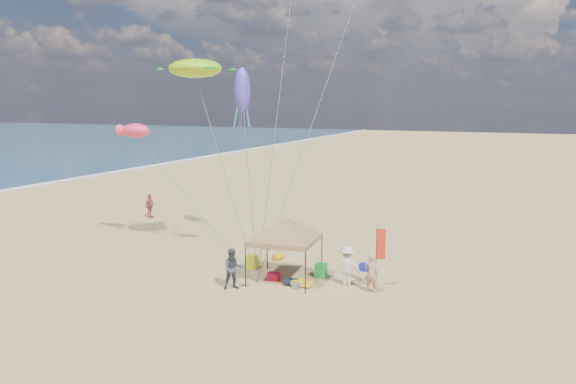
{
  "coord_description": "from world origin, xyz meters",
  "views": [
    {
      "loc": [
        10.86,
        -21.64,
        8.45
      ],
      "look_at": [
        0.0,
        3.0,
        4.0
      ],
      "focal_mm": 34.11,
      "sensor_mm": 36.0,
      "label": 1
    }
  ],
  "objects_px": {
    "person_near_b": "(233,269)",
    "chair_yellow": "(252,262)",
    "beach_cart": "(302,283)",
    "canopy_tent": "(285,220)",
    "cooler_blue": "(365,267)",
    "person_near_a": "(371,273)",
    "person_far_a": "(150,206)",
    "person_near_c": "(347,266)",
    "feather_flag": "(380,248)",
    "chair_green": "(321,270)",
    "cooler_red": "(274,277)"
  },
  "relations": [
    {
      "from": "chair_green",
      "to": "person_near_b",
      "type": "bearing_deg",
      "value": -134.16
    },
    {
      "from": "feather_flag",
      "to": "beach_cart",
      "type": "xyz_separation_m",
      "value": [
        -3.27,
        -1.37,
        -1.69
      ]
    },
    {
      "from": "chair_yellow",
      "to": "beach_cart",
      "type": "xyz_separation_m",
      "value": [
        3.42,
        -1.59,
        -0.15
      ]
    },
    {
      "from": "person_near_b",
      "to": "person_near_a",
      "type": "bearing_deg",
      "value": -18.92
    },
    {
      "from": "person_far_a",
      "to": "cooler_red",
      "type": "bearing_deg",
      "value": -127.57
    },
    {
      "from": "cooler_blue",
      "to": "person_near_b",
      "type": "bearing_deg",
      "value": -133.07
    },
    {
      "from": "canopy_tent",
      "to": "person_near_a",
      "type": "xyz_separation_m",
      "value": [
        4.2,
        0.11,
        -2.09
      ]
    },
    {
      "from": "canopy_tent",
      "to": "person_near_b",
      "type": "bearing_deg",
      "value": -128.81
    },
    {
      "from": "feather_flag",
      "to": "cooler_red",
      "type": "xyz_separation_m",
      "value": [
        -4.85,
        -1.09,
        -1.7
      ]
    },
    {
      "from": "feather_flag",
      "to": "person_near_a",
      "type": "distance_m",
      "value": 1.25
    },
    {
      "from": "cooler_blue",
      "to": "person_near_b",
      "type": "xyz_separation_m",
      "value": [
        -4.74,
        -5.08,
        0.76
      ]
    },
    {
      "from": "feather_flag",
      "to": "person_near_b",
      "type": "height_order",
      "value": "feather_flag"
    },
    {
      "from": "person_far_a",
      "to": "chair_green",
      "type": "bearing_deg",
      "value": -120.74
    },
    {
      "from": "canopy_tent",
      "to": "beach_cart",
      "type": "xyz_separation_m",
      "value": [
        1.09,
        -0.52,
        -2.78
      ]
    },
    {
      "from": "beach_cart",
      "to": "chair_green",
      "type": "bearing_deg",
      "value": 78.51
    },
    {
      "from": "feather_flag",
      "to": "person_near_a",
      "type": "height_order",
      "value": "feather_flag"
    },
    {
      "from": "person_near_a",
      "to": "person_far_a",
      "type": "height_order",
      "value": "person_near_a"
    },
    {
      "from": "canopy_tent",
      "to": "feather_flag",
      "type": "xyz_separation_m",
      "value": [
        4.36,
        0.85,
        -1.1
      ]
    },
    {
      "from": "cooler_blue",
      "to": "chair_green",
      "type": "relative_size",
      "value": 0.77
    },
    {
      "from": "chair_yellow",
      "to": "person_near_a",
      "type": "xyz_separation_m",
      "value": [
        6.53,
        -0.97,
        0.54
      ]
    },
    {
      "from": "canopy_tent",
      "to": "cooler_red",
      "type": "height_order",
      "value": "canopy_tent"
    },
    {
      "from": "beach_cart",
      "to": "person_near_b",
      "type": "relative_size",
      "value": 0.47
    },
    {
      "from": "chair_green",
      "to": "chair_yellow",
      "type": "xyz_separation_m",
      "value": [
        -3.75,
        -0.04,
        0.0
      ]
    },
    {
      "from": "person_far_a",
      "to": "person_near_b",
      "type": "bearing_deg",
      "value": -134.74
    },
    {
      "from": "person_near_b",
      "to": "chair_yellow",
      "type": "bearing_deg",
      "value": 62.69
    },
    {
      "from": "beach_cart",
      "to": "person_near_b",
      "type": "height_order",
      "value": "person_near_b"
    },
    {
      "from": "person_near_b",
      "to": "person_near_c",
      "type": "distance_m",
      "value": 5.28
    },
    {
      "from": "canopy_tent",
      "to": "chair_green",
      "type": "distance_m",
      "value": 3.19
    },
    {
      "from": "feather_flag",
      "to": "person_near_c",
      "type": "bearing_deg",
      "value": -167.16
    },
    {
      "from": "cooler_red",
      "to": "chair_yellow",
      "type": "relative_size",
      "value": 0.77
    },
    {
      "from": "person_near_a",
      "to": "person_near_b",
      "type": "height_order",
      "value": "person_near_b"
    },
    {
      "from": "beach_cart",
      "to": "cooler_blue",
      "type": "bearing_deg",
      "value": 60.56
    },
    {
      "from": "beach_cart",
      "to": "person_near_b",
      "type": "distance_m",
      "value": 3.25
    },
    {
      "from": "beach_cart",
      "to": "person_near_a",
      "type": "bearing_deg",
      "value": 11.41
    },
    {
      "from": "chair_yellow",
      "to": "beach_cart",
      "type": "relative_size",
      "value": 0.78
    },
    {
      "from": "chair_yellow",
      "to": "person_near_a",
      "type": "distance_m",
      "value": 6.62
    },
    {
      "from": "canopy_tent",
      "to": "person_near_c",
      "type": "bearing_deg",
      "value": 10.21
    },
    {
      "from": "feather_flag",
      "to": "person_near_c",
      "type": "height_order",
      "value": "feather_flag"
    },
    {
      "from": "cooler_blue",
      "to": "chair_yellow",
      "type": "bearing_deg",
      "value": -160.3
    },
    {
      "from": "canopy_tent",
      "to": "chair_yellow",
      "type": "relative_size",
      "value": 8.26
    },
    {
      "from": "chair_green",
      "to": "canopy_tent",
      "type": "bearing_deg",
      "value": -142.04
    },
    {
      "from": "chair_yellow",
      "to": "person_near_c",
      "type": "distance_m",
      "value": 5.32
    },
    {
      "from": "canopy_tent",
      "to": "person_near_b",
      "type": "distance_m",
      "value": 3.34
    },
    {
      "from": "chair_green",
      "to": "person_near_b",
      "type": "xyz_separation_m",
      "value": [
        -3.08,
        -3.18,
        0.6
      ]
    },
    {
      "from": "person_near_b",
      "to": "person_far_a",
      "type": "distance_m",
      "value": 17.39
    },
    {
      "from": "feather_flag",
      "to": "person_near_b",
      "type": "relative_size",
      "value": 1.48
    },
    {
      "from": "feather_flag",
      "to": "chair_green",
      "type": "xyz_separation_m",
      "value": [
        -2.94,
        0.26,
        -1.54
      ]
    },
    {
      "from": "feather_flag",
      "to": "cooler_blue",
      "type": "xyz_separation_m",
      "value": [
        -1.28,
        2.16,
        -1.7
      ]
    },
    {
      "from": "cooler_blue",
      "to": "person_far_a",
      "type": "distance_m",
      "value": 19.08
    },
    {
      "from": "canopy_tent",
      "to": "feather_flag",
      "type": "height_order",
      "value": "canopy_tent"
    }
  ]
}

